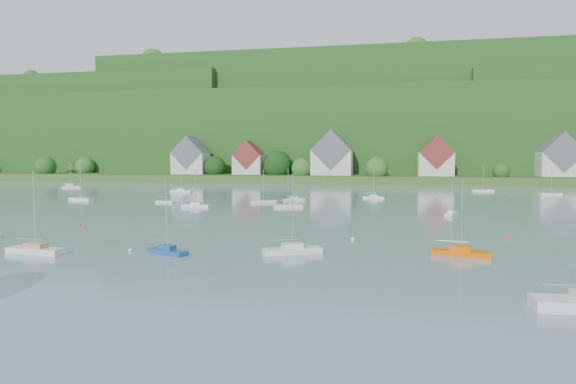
{
  "coord_description": "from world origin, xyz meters",
  "views": [
    {
      "loc": [
        27.8,
        -13.56,
        10.4
      ],
      "look_at": [
        9.84,
        75.0,
        4.0
      ],
      "focal_mm": 31.3,
      "sensor_mm": 36.0,
      "label": 1
    }
  ],
  "objects_px": {
    "near_sailboat_2": "(36,249)",
    "near_sailboat_1": "(168,250)",
    "near_sailboat_5": "(461,252)",
    "near_sailboat_3": "(292,249)"
  },
  "relations": [
    {
      "from": "near_sailboat_1",
      "to": "near_sailboat_5",
      "type": "relative_size",
      "value": 0.83
    },
    {
      "from": "near_sailboat_2",
      "to": "near_sailboat_5",
      "type": "relative_size",
      "value": 1.1
    },
    {
      "from": "near_sailboat_2",
      "to": "near_sailboat_1",
      "type": "bearing_deg",
      "value": 16.36
    },
    {
      "from": "near_sailboat_3",
      "to": "near_sailboat_5",
      "type": "xyz_separation_m",
      "value": [
        17.56,
        2.23,
        -0.02
      ]
    },
    {
      "from": "near_sailboat_3",
      "to": "near_sailboat_1",
      "type": "bearing_deg",
      "value": 166.24
    },
    {
      "from": "near_sailboat_1",
      "to": "near_sailboat_2",
      "type": "xyz_separation_m",
      "value": [
        -13.93,
        -2.61,
        0.06
      ]
    },
    {
      "from": "near_sailboat_1",
      "to": "near_sailboat_2",
      "type": "bearing_deg",
      "value": -146.08
    },
    {
      "from": "near_sailboat_1",
      "to": "near_sailboat_5",
      "type": "xyz_separation_m",
      "value": [
        30.58,
        5.15,
        0.04
      ]
    },
    {
      "from": "near_sailboat_2",
      "to": "near_sailboat_3",
      "type": "xyz_separation_m",
      "value": [
        26.95,
        5.53,
        -0.01
      ]
    },
    {
      "from": "near_sailboat_1",
      "to": "near_sailboat_2",
      "type": "relative_size",
      "value": 0.76
    }
  ]
}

